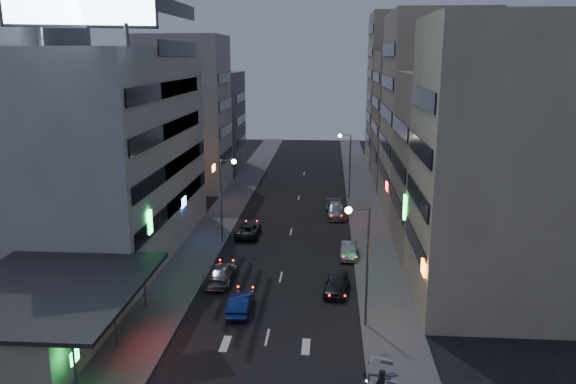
# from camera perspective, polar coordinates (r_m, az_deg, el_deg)

# --- Properties ---
(ground) EXTENTS (180.00, 180.00, 0.00)m
(ground) POSITION_cam_1_polar(r_m,az_deg,el_deg) (33.31, -2.91, -17.77)
(ground) COLOR black
(ground) RESTS_ON ground
(sidewalk_left) EXTENTS (4.00, 120.00, 0.12)m
(sidewalk_left) POSITION_cam_1_polar(r_m,az_deg,el_deg) (61.82, -6.86, -2.69)
(sidewalk_left) COLOR #4C4C4F
(sidewalk_left) RESTS_ON ground
(sidewalk_right) EXTENTS (4.00, 120.00, 0.12)m
(sidewalk_right) POSITION_cam_1_polar(r_m,az_deg,el_deg) (60.86, 8.11, -3.00)
(sidewalk_right) COLOR #4C4C4F
(sidewalk_right) RESTS_ON ground
(food_court) EXTENTS (11.00, 13.00, 3.88)m
(food_court) POSITION_cam_1_polar(r_m,az_deg,el_deg) (38.18, -24.17, -11.37)
(food_court) COLOR #AFA589
(food_court) RESTS_ON ground
(white_building) EXTENTS (14.00, 24.00, 18.00)m
(white_building) POSITION_cam_1_polar(r_m,az_deg,el_deg) (53.11, -18.82, 3.87)
(white_building) COLOR #B8B8B3
(white_building) RESTS_ON ground
(grey_tower) EXTENTS (10.00, 14.00, 34.00)m
(grey_tower) POSITION_cam_1_polar(r_m,az_deg,el_deg) (59.18, -26.51, 11.92)
(grey_tower) COLOR slate
(grey_tower) RESTS_ON ground
(shophouse_near) EXTENTS (10.00, 11.00, 20.00)m
(shophouse_near) POSITION_cam_1_polar(r_m,az_deg,el_deg) (40.97, 20.18, 2.46)
(shophouse_near) COLOR #AFA589
(shophouse_near) RESTS_ON ground
(shophouse_mid) EXTENTS (11.00, 12.00, 16.00)m
(shophouse_mid) POSITION_cam_1_polar(r_m,az_deg,el_deg) (52.40, 17.19, 2.75)
(shophouse_mid) COLOR gray
(shophouse_mid) RESTS_ON ground
(shophouse_far) EXTENTS (10.00, 14.00, 22.00)m
(shophouse_far) POSITION_cam_1_polar(r_m,az_deg,el_deg) (64.50, 14.42, 7.57)
(shophouse_far) COLOR #AFA589
(shophouse_far) RESTS_ON ground
(far_left_a) EXTENTS (11.00, 10.00, 20.00)m
(far_left_a) POSITION_cam_1_polar(r_m,az_deg,el_deg) (76.02, -10.52, 7.87)
(far_left_a) COLOR #B8B8B3
(far_left_a) RESTS_ON ground
(far_left_b) EXTENTS (12.00, 10.00, 15.00)m
(far_left_b) POSITION_cam_1_polar(r_m,az_deg,el_deg) (88.96, -8.66, 7.14)
(far_left_b) COLOR slate
(far_left_b) RESTS_ON ground
(far_right_a) EXTENTS (11.00, 12.00, 18.00)m
(far_right_a) POSITION_cam_1_polar(r_m,az_deg,el_deg) (79.51, 12.84, 7.28)
(far_right_a) COLOR gray
(far_right_a) RESTS_ON ground
(far_right_b) EXTENTS (12.00, 12.00, 24.00)m
(far_right_b) POSITION_cam_1_polar(r_m,az_deg,el_deg) (93.16, 11.99, 10.07)
(far_right_b) COLOR #AFA589
(far_right_b) RESTS_ON ground
(street_lamp_right_near) EXTENTS (1.60, 0.44, 8.02)m
(street_lamp_right_near) POSITION_cam_1_polar(r_m,az_deg,el_deg) (36.30, 7.50, -5.76)
(street_lamp_right_near) COLOR #595B60
(street_lamp_right_near) RESTS_ON sidewalk_right
(street_lamp_left) EXTENTS (1.60, 0.44, 8.02)m
(street_lamp_left) POSITION_cam_1_polar(r_m,az_deg,el_deg) (52.49, -6.43, 0.36)
(street_lamp_left) COLOR #595B60
(street_lamp_left) RESTS_ON sidewalk_left
(street_lamp_right_far) EXTENTS (1.60, 0.44, 8.02)m
(street_lamp_right_far) POSITION_cam_1_polar(r_m,az_deg,el_deg) (69.27, 6.00, 3.61)
(street_lamp_right_far) COLOR #595B60
(street_lamp_right_far) RESTS_ON sidewalk_right
(parked_car_right_near) EXTENTS (2.22, 4.39, 1.43)m
(parked_car_right_near) POSITION_cam_1_polar(r_m,az_deg,el_deg) (42.89, 4.97, -9.23)
(parked_car_right_near) COLOR #252529
(parked_car_right_near) RESTS_ON ground
(parked_car_right_mid) EXTENTS (1.61, 3.94, 1.27)m
(parked_car_right_mid) POSITION_cam_1_polar(r_m,az_deg,el_deg) (50.15, 6.19, -5.91)
(parked_car_right_mid) COLOR #A4A8AC
(parked_car_right_mid) RESTS_ON ground
(parked_car_left) EXTENTS (2.22, 4.77, 1.32)m
(parked_car_left) POSITION_cam_1_polar(r_m,az_deg,el_deg) (55.74, -4.06, -3.81)
(parked_car_left) COLOR #27282C
(parked_car_left) RESTS_ON ground
(parked_car_right_far) EXTENTS (2.46, 5.33, 1.51)m
(parked_car_right_far) POSITION_cam_1_polar(r_m,az_deg,el_deg) (62.41, 4.90, -1.82)
(parked_car_right_far) COLOR gray
(parked_car_right_far) RESTS_ON ground
(road_car_blue) EXTENTS (1.45, 4.11, 1.35)m
(road_car_blue) POSITION_cam_1_polar(r_m,az_deg,el_deg) (39.84, -4.85, -11.16)
(road_car_blue) COLOR navy
(road_car_blue) RESTS_ON ground
(road_car_silver) EXTENTS (2.15, 5.10, 1.47)m
(road_car_silver) POSITION_cam_1_polar(r_m,az_deg,el_deg) (44.89, -6.85, -8.18)
(road_car_silver) COLOR gray
(road_car_silver) RESTS_ON ground
(scooter_black_a) EXTENTS (0.99, 1.78, 1.03)m
(scooter_black_a) POSITION_cam_1_polar(r_m,az_deg,el_deg) (32.04, 9.67, -18.02)
(scooter_black_a) COLOR black
(scooter_black_a) RESTS_ON sidewalk_right
(scooter_silver_a) EXTENTS (1.21, 1.78, 1.04)m
(scooter_silver_a) POSITION_cam_1_polar(r_m,az_deg,el_deg) (32.50, 11.27, -17.60)
(scooter_silver_a) COLOR #979A9E
(scooter_silver_a) RESTS_ON sidewalk_right
(scooter_blue) EXTENTS (1.23, 1.80, 1.05)m
(scooter_blue) POSITION_cam_1_polar(r_m,az_deg,el_deg) (33.29, 10.76, -16.75)
(scooter_blue) COLOR navy
(scooter_blue) RESTS_ON sidewalk_right
(scooter_black_b) EXTENTS (0.80, 1.89, 1.12)m
(scooter_black_b) POSITION_cam_1_polar(r_m,az_deg,el_deg) (32.91, 10.41, -17.05)
(scooter_black_b) COLOR black
(scooter_black_b) RESTS_ON sidewalk_right
(scooter_silver_b) EXTENTS (1.19, 2.04, 1.19)m
(scooter_silver_b) POSITION_cam_1_polar(r_m,az_deg,el_deg) (34.33, 10.74, -15.61)
(scooter_silver_b) COLOR #B3B4BC
(scooter_silver_b) RESTS_ON sidewalk_right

